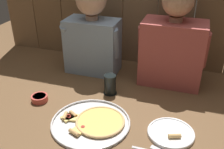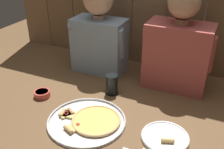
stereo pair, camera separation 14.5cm
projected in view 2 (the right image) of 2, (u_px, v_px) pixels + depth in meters
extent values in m
plane|color=brown|center=(107.00, 112.00, 1.45)|extent=(3.20, 3.20, 0.00)
cylinder|color=silver|center=(87.00, 122.00, 1.37)|extent=(0.41, 0.41, 0.01)
torus|color=silver|center=(87.00, 120.00, 1.37)|extent=(0.41, 0.41, 0.01)
cylinder|color=#B23823|center=(96.00, 121.00, 1.37)|extent=(0.25, 0.25, 0.00)
cylinder|color=#EABC56|center=(96.00, 120.00, 1.37)|extent=(0.24, 0.24, 0.01)
torus|color=tan|center=(96.00, 120.00, 1.37)|extent=(0.26, 0.26, 0.01)
cube|color=#EFC660|center=(76.00, 126.00, 1.33)|extent=(0.09, 0.11, 0.01)
cylinder|color=tan|center=(68.00, 129.00, 1.30)|extent=(0.06, 0.04, 0.02)
cylinder|color=#A3281E|center=(78.00, 124.00, 1.33)|extent=(0.02, 0.02, 0.00)
cube|color=#F4D170|center=(66.00, 114.00, 1.42)|extent=(0.08, 0.08, 0.01)
cylinder|color=tan|center=(71.00, 111.00, 1.43)|extent=(0.06, 0.05, 0.02)
cylinder|color=#A3281E|center=(66.00, 113.00, 1.41)|extent=(0.02, 0.02, 0.00)
cube|color=#F4D170|center=(69.00, 114.00, 1.41)|extent=(0.08, 0.07, 0.01)
cylinder|color=tan|center=(63.00, 113.00, 1.42)|extent=(0.03, 0.06, 0.02)
cylinder|color=#A3281E|center=(67.00, 114.00, 1.41)|extent=(0.02, 0.02, 0.00)
cylinder|color=#A3281E|center=(66.00, 112.00, 1.42)|extent=(0.02, 0.02, 0.00)
cylinder|color=white|center=(165.00, 138.00, 1.26)|extent=(0.23, 0.23, 0.01)
torus|color=white|center=(165.00, 137.00, 1.26)|extent=(0.23, 0.23, 0.01)
cylinder|color=tan|center=(168.00, 141.00, 1.22)|extent=(0.06, 0.04, 0.02)
cylinder|color=black|center=(112.00, 92.00, 1.62)|extent=(0.08, 0.08, 0.01)
cylinder|color=black|center=(112.00, 84.00, 1.59)|extent=(0.07, 0.07, 0.12)
cylinder|color=#CC4C42|center=(42.00, 94.00, 1.58)|extent=(0.10, 0.10, 0.04)
cylinder|color=#B23823|center=(42.00, 93.00, 1.58)|extent=(0.08, 0.08, 0.02)
cube|color=#849EB7|center=(100.00, 45.00, 1.82)|extent=(0.36, 0.20, 0.37)
cylinder|color=#DBAD8E|center=(99.00, 17.00, 1.72)|extent=(0.08, 0.08, 0.03)
cylinder|color=#849EB7|center=(76.00, 36.00, 1.81)|extent=(0.08, 0.14, 0.22)
cylinder|color=#849EB7|center=(118.00, 43.00, 1.70)|extent=(0.08, 0.12, 0.22)
cube|color=#AD4C47|center=(177.00, 56.00, 1.61)|extent=(0.38, 0.22, 0.41)
cylinder|color=tan|center=(182.00, 21.00, 1.51)|extent=(0.08, 0.08, 0.03)
sphere|color=tan|center=(184.00, 2.00, 1.46)|extent=(0.19, 0.19, 0.19)
cylinder|color=#AD4C47|center=(149.00, 45.00, 1.61)|extent=(0.08, 0.12, 0.24)
cylinder|color=#AD4C47|center=(207.00, 54.00, 1.49)|extent=(0.08, 0.11, 0.23)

